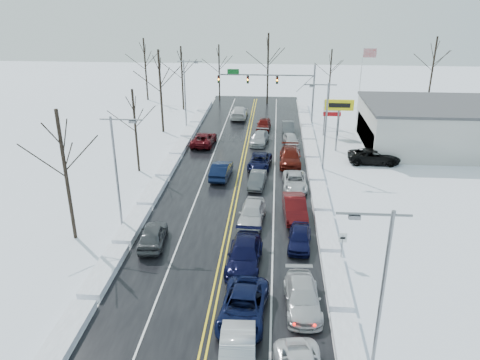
# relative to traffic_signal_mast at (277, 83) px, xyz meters

# --- Properties ---
(ground) EXTENTS (160.00, 160.00, 0.00)m
(ground) POSITION_rel_traffic_signal_mast_xyz_m (-3.45, -27.99, -5.48)
(ground) COLOR white
(ground) RESTS_ON ground
(road_surface) EXTENTS (14.00, 84.00, 0.01)m
(road_surface) POSITION_rel_traffic_signal_mast_xyz_m (-3.45, -25.99, -5.47)
(road_surface) COLOR black
(road_surface) RESTS_ON ground
(snow_bank_left) EXTENTS (1.47, 72.00, 0.50)m
(snow_bank_left) POSITION_rel_traffic_signal_mast_xyz_m (-11.05, -25.99, -5.48)
(snow_bank_left) COLOR white
(snow_bank_left) RESTS_ON ground
(snow_bank_right) EXTENTS (1.47, 72.00, 0.50)m
(snow_bank_right) POSITION_rel_traffic_signal_mast_xyz_m (4.15, -25.99, -5.48)
(snow_bank_right) COLOR white
(snow_bank_right) RESTS_ON ground
(traffic_signal_mast) EXTENTS (13.28, 0.39, 8.00)m
(traffic_signal_mast) POSITION_rel_traffic_signal_mast_xyz_m (0.00, 0.00, 0.00)
(traffic_signal_mast) COLOR slate
(traffic_signal_mast) RESTS_ON ground
(tires_plus_sign) EXTENTS (3.20, 0.34, 6.00)m
(tires_plus_sign) POSITION_rel_traffic_signal_mast_xyz_m (7.05, -12.00, -0.49)
(tires_plus_sign) COLOR slate
(tires_plus_sign) RESTS_ON ground
(used_vehicles_sign) EXTENTS (2.20, 0.22, 4.65)m
(used_vehicles_sign) POSITION_rel_traffic_signal_mast_xyz_m (7.05, -5.99, -2.16)
(used_vehicles_sign) COLOR slate
(used_vehicles_sign) RESTS_ON ground
(speed_limit_sign) EXTENTS (0.55, 0.09, 2.35)m
(speed_limit_sign) POSITION_rel_traffic_signal_mast_xyz_m (4.75, -35.99, -3.84)
(speed_limit_sign) COLOR slate
(speed_limit_sign) RESTS_ON ground
(flagpole) EXTENTS (1.87, 1.20, 10.00)m
(flagpole) POSITION_rel_traffic_signal_mast_xyz_m (11.72, 2.01, 0.45)
(flagpole) COLOR silver
(flagpole) RESTS_ON ground
(dealership_building) EXTENTS (20.40, 12.40, 5.30)m
(dealership_building) POSITION_rel_traffic_signal_mast_xyz_m (20.53, -9.99, -2.82)
(dealership_building) COLOR beige
(dealership_building) RESTS_ON ground
(streetlight_se) EXTENTS (3.20, 0.25, 9.00)m
(streetlight_se) POSITION_rel_traffic_signal_mast_xyz_m (4.85, -45.99, -0.17)
(streetlight_se) COLOR slate
(streetlight_se) RESTS_ON ground
(streetlight_ne) EXTENTS (3.20, 0.25, 9.00)m
(streetlight_ne) POSITION_rel_traffic_signal_mast_xyz_m (4.85, -17.99, -0.17)
(streetlight_ne) COLOR slate
(streetlight_ne) RESTS_ON ground
(streetlight_sw) EXTENTS (3.20, 0.25, 9.00)m
(streetlight_sw) POSITION_rel_traffic_signal_mast_xyz_m (-11.74, -31.99, -0.17)
(streetlight_sw) COLOR slate
(streetlight_sw) RESTS_ON ground
(streetlight_nw) EXTENTS (3.20, 0.25, 9.00)m
(streetlight_nw) POSITION_rel_traffic_signal_mast_xyz_m (-11.74, -3.99, -0.17)
(streetlight_nw) COLOR slate
(streetlight_nw) RESTS_ON ground
(tree_left_b) EXTENTS (4.00, 4.00, 10.00)m
(tree_left_b) POSITION_rel_traffic_signal_mast_xyz_m (-14.95, -33.99, 1.51)
(tree_left_b) COLOR #2D231C
(tree_left_b) RESTS_ON ground
(tree_left_c) EXTENTS (3.40, 3.40, 8.50)m
(tree_left_c) POSITION_rel_traffic_signal_mast_xyz_m (-13.95, -19.99, 0.46)
(tree_left_c) COLOR #2D231C
(tree_left_c) RESTS_ON ground
(tree_left_d) EXTENTS (4.20, 4.20, 10.50)m
(tree_left_d) POSITION_rel_traffic_signal_mast_xyz_m (-14.65, -5.99, 1.86)
(tree_left_d) COLOR #2D231C
(tree_left_d) RESTS_ON ground
(tree_left_e) EXTENTS (3.80, 3.80, 9.50)m
(tree_left_e) POSITION_rel_traffic_signal_mast_xyz_m (-14.25, 6.01, 1.16)
(tree_left_e) COLOR #2D231C
(tree_left_e) RESTS_ON ground
(tree_far_a) EXTENTS (4.00, 4.00, 10.00)m
(tree_far_a) POSITION_rel_traffic_signal_mast_xyz_m (-21.45, 12.01, 1.51)
(tree_far_a) COLOR #2D231C
(tree_far_a) RESTS_ON ground
(tree_far_b) EXTENTS (3.60, 3.60, 9.00)m
(tree_far_b) POSITION_rel_traffic_signal_mast_xyz_m (-9.45, 13.01, 0.81)
(tree_far_b) COLOR #2D231C
(tree_far_b) RESTS_ON ground
(tree_far_c) EXTENTS (4.40, 4.40, 11.00)m
(tree_far_c) POSITION_rel_traffic_signal_mast_xyz_m (-1.45, 11.01, 2.21)
(tree_far_c) COLOR #2D231C
(tree_far_c) RESTS_ON ground
(tree_far_d) EXTENTS (3.40, 3.40, 8.50)m
(tree_far_d) POSITION_rel_traffic_signal_mast_xyz_m (8.55, 12.51, 0.46)
(tree_far_d) COLOR #2D231C
(tree_far_d) RESTS_ON ground
(tree_far_e) EXTENTS (4.20, 4.20, 10.50)m
(tree_far_e) POSITION_rel_traffic_signal_mast_xyz_m (24.55, 13.01, 1.86)
(tree_far_e) COLOR #2D231C
(tree_far_e) RESTS_ON ground
(queued_car_2) EXTENTS (2.96, 5.77, 1.56)m
(queued_car_2) POSITION_rel_traffic_signal_mast_xyz_m (-1.55, -42.30, -5.48)
(queued_car_2) COLOR black
(queued_car_2) RESTS_ON ground
(queued_car_3) EXTENTS (2.50, 5.62, 1.60)m
(queued_car_3) POSITION_rel_traffic_signal_mast_xyz_m (-1.86, -36.67, -5.48)
(queued_car_3) COLOR black
(queued_car_3) RESTS_ON ground
(queued_car_4) EXTENTS (2.31, 4.99, 1.66)m
(queued_car_4) POSITION_rel_traffic_signal_mast_xyz_m (-1.69, -30.39, -5.48)
(queued_car_4) COLOR silver
(queued_car_4) RESTS_ON ground
(queued_car_5) EXTENTS (1.77, 4.17, 1.34)m
(queued_car_5) POSITION_rel_traffic_signal_mast_xyz_m (-1.58, -23.00, -5.48)
(queued_car_5) COLOR #424548
(queued_car_5) RESTS_ON ground
(queued_car_6) EXTENTS (2.62, 4.96, 1.33)m
(queued_car_6) POSITION_rel_traffic_signal_mast_xyz_m (-1.53, -18.01, -5.48)
(queued_car_6) COLOR black
(queued_car_6) RESTS_ON ground
(queued_car_7) EXTENTS (2.48, 4.91, 1.37)m
(queued_car_7) POSITION_rel_traffic_signal_mast_xyz_m (-1.89, -9.97, -5.48)
(queued_car_7) COLOR #A4A7AC
(queued_car_7) RESTS_ON ground
(queued_car_8) EXTENTS (2.00, 4.40, 1.47)m
(queued_car_8) POSITION_rel_traffic_signal_mast_xyz_m (-1.56, -3.95, -5.48)
(queued_car_8) COLOR #520D0A
(queued_car_8) RESTS_ON ground
(queued_car_11) EXTENTS (2.30, 5.11, 1.45)m
(queued_car_11) POSITION_rel_traffic_signal_mast_xyz_m (1.87, -41.02, -5.48)
(queued_car_11) COLOR #BDBDBF
(queued_car_11) RESTS_ON ground
(queued_car_12) EXTENTS (1.97, 4.21, 1.40)m
(queued_car_12) POSITION_rel_traffic_signal_mast_xyz_m (2.00, -33.90, -5.48)
(queued_car_12) COLOR black
(queued_car_12) RESTS_ON ground
(queued_car_13) EXTENTS (2.09, 5.12, 1.65)m
(queued_car_13) POSITION_rel_traffic_signal_mast_xyz_m (1.78, -29.17, -5.48)
(queued_car_13) COLOR #48090B
(queued_car_13) RESTS_ON ground
(queued_car_14) EXTENTS (2.29, 4.82, 1.33)m
(queued_car_14) POSITION_rel_traffic_signal_mast_xyz_m (1.97, -23.15, -5.48)
(queued_car_14) COLOR silver
(queued_car_14) RESTS_ON ground
(queued_car_15) EXTENTS (2.31, 5.60, 1.62)m
(queued_car_15) POSITION_rel_traffic_signal_mast_xyz_m (1.67, -16.70, -5.48)
(queued_car_15) COLOR #4C100A
(queued_car_15) RESTS_ON ground
(queued_car_16) EXTENTS (2.14, 4.19, 1.37)m
(queued_car_16) POSITION_rel_traffic_signal_mast_xyz_m (1.93, -10.44, -5.48)
(queued_car_16) COLOR silver
(queued_car_16) RESTS_ON ground
(queued_car_17) EXTENTS (1.56, 4.32, 1.42)m
(queued_car_17) POSITION_rel_traffic_signal_mast_xyz_m (1.67, -5.21, -5.48)
(queued_car_17) COLOR #434548
(queued_car_17) RESTS_ON ground
(oncoming_car_0) EXTENTS (2.00, 4.89, 1.58)m
(oncoming_car_0) POSITION_rel_traffic_signal_mast_xyz_m (-5.25, -21.08, -5.48)
(oncoming_car_0) COLOR black
(oncoming_car_0) RESTS_ON ground
(oncoming_car_1) EXTENTS (2.78, 5.46, 1.48)m
(oncoming_car_1) POSITION_rel_traffic_signal_mast_xyz_m (-8.52, -10.95, -5.48)
(oncoming_car_1) COLOR #4D0A0F
(oncoming_car_1) RESTS_ON ground
(oncoming_car_2) EXTENTS (2.39, 5.74, 1.66)m
(oncoming_car_2) POSITION_rel_traffic_signal_mast_xyz_m (-5.26, 1.66, -5.48)
(oncoming_car_2) COLOR silver
(oncoming_car_2) RESTS_ON ground
(oncoming_car_3) EXTENTS (2.19, 4.64, 1.53)m
(oncoming_car_3) POSITION_rel_traffic_signal_mast_xyz_m (-8.80, -34.48, -5.48)
(oncoming_car_3) COLOR #404245
(oncoming_car_3) RESTS_ON ground
(parked_car_0) EXTENTS (5.58, 2.63, 1.54)m
(parked_car_0) POSITION_rel_traffic_signal_mast_xyz_m (10.68, -15.80, -5.48)
(parked_car_0) COLOR black
(parked_car_0) RESTS_ON ground
(parked_car_1) EXTENTS (2.09, 4.77, 1.36)m
(parked_car_1) POSITION_rel_traffic_signal_mast_xyz_m (13.62, -12.90, -5.48)
(parked_car_1) COLOR #3F4244
(parked_car_1) RESTS_ON ground
(parked_car_2) EXTENTS (1.62, 3.91, 1.33)m
(parked_car_2) POSITION_rel_traffic_signal_mast_xyz_m (11.37, -4.88, -5.48)
(parked_car_2) COLOR black
(parked_car_2) RESTS_ON ground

